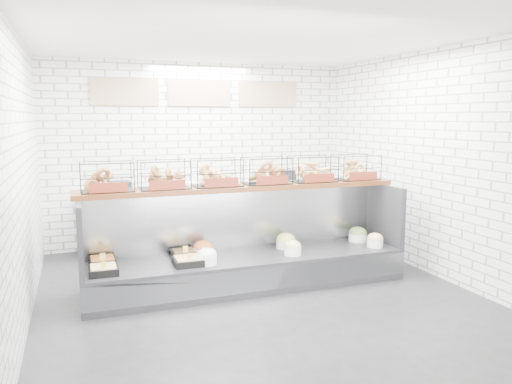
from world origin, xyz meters
name	(u,v)px	position (x,y,z in m)	size (l,w,h in m)	color
ground	(256,294)	(0.00, 0.00, 0.00)	(5.50, 5.50, 0.00)	black
room_shell	(240,121)	(0.00, 0.60, 2.06)	(5.02, 5.51, 3.01)	white
display_case	(247,260)	(0.00, 0.35, 0.32)	(4.00, 0.90, 1.20)	black
bagel_shelf	(243,175)	(0.01, 0.52, 1.39)	(4.10, 0.50, 0.40)	#44210E
prep_counter	(206,218)	(0.00, 2.43, 0.47)	(4.00, 0.60, 1.20)	#93969B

